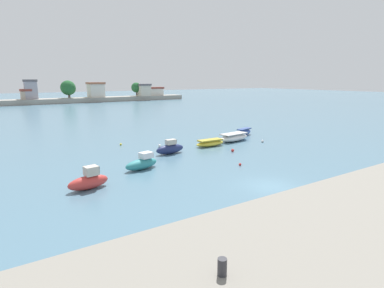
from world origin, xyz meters
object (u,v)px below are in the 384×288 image
(moored_boat_3, at_px, (210,143))
(mooring_buoy_1, at_px, (121,144))
(moored_boat_2, at_px, (170,148))
(mooring_buoy_4, at_px, (160,146))
(mooring_bollard, at_px, (222,267))
(mooring_buoy_3, at_px, (233,150))
(moored_boat_1, at_px, (142,163))
(moored_boat_0, at_px, (89,181))
(mooring_buoy_2, at_px, (240,164))
(mooring_buoy_0, at_px, (263,141))
(moored_boat_5, at_px, (244,132))
(moored_boat_4, at_px, (234,137))

(moored_boat_3, relative_size, mooring_buoy_1, 13.74)
(moored_boat_2, height_order, mooring_buoy_4, moored_boat_2)
(mooring_bollard, height_order, mooring_buoy_3, mooring_bollard)
(moored_boat_1, xyz_separation_m, moored_boat_3, (11.52, 4.80, -0.19))
(moored_boat_0, distance_m, moored_boat_3, 18.84)
(mooring_buoy_1, height_order, mooring_buoy_2, mooring_buoy_1)
(mooring_buoy_3, bearing_deg, mooring_buoy_2, -123.07)
(mooring_bollard, xyz_separation_m, mooring_buoy_0, (24.76, 22.48, -2.48))
(moored_boat_5, xyz_separation_m, mooring_buoy_1, (-18.48, 3.14, -0.36))
(moored_boat_2, relative_size, moored_boat_3, 0.90)
(moored_boat_2, relative_size, mooring_buoy_2, 13.76)
(moored_boat_1, xyz_separation_m, moored_boat_4, (16.24, 5.70, -0.07))
(mooring_buoy_3, relative_size, mooring_buoy_4, 0.93)
(mooring_buoy_0, bearing_deg, moored_boat_1, -171.52)
(moored_boat_1, relative_size, mooring_buoy_1, 12.37)
(moored_boat_1, relative_size, moored_boat_3, 0.90)
(moored_boat_0, distance_m, moored_boat_2, 12.89)
(moored_boat_5, height_order, mooring_buoy_4, moored_boat_5)
(moored_boat_2, distance_m, mooring_buoy_3, 7.42)
(mooring_bollard, relative_size, mooring_buoy_4, 1.49)
(mooring_bollard, height_order, moored_boat_2, mooring_bollard)
(mooring_buoy_1, distance_m, mooring_buoy_4, 5.28)
(mooring_buoy_0, height_order, mooring_buoy_2, mooring_buoy_0)
(moored_boat_0, xyz_separation_m, mooring_buoy_1, (7.75, 14.20, -0.52))
(moored_boat_0, distance_m, mooring_buoy_2, 14.47)
(mooring_buoy_0, bearing_deg, moored_boat_5, 73.74)
(moored_boat_4, bearing_deg, mooring_bollard, -138.67)
(moored_boat_3, bearing_deg, mooring_buoy_3, -83.81)
(mooring_buoy_0, height_order, mooring_buoy_3, mooring_buoy_0)
(mooring_bollard, distance_m, moored_boat_1, 20.61)
(mooring_buoy_1, xyz_separation_m, mooring_buoy_4, (3.75, -3.72, 0.04))
(moored_boat_0, distance_m, mooring_buoy_3, 18.00)
(moored_boat_0, height_order, moored_boat_2, moored_boat_0)
(mooring_buoy_2, height_order, mooring_buoy_3, mooring_buoy_3)
(mooring_buoy_0, bearing_deg, moored_boat_4, 132.89)
(moored_boat_2, height_order, moored_boat_3, moored_boat_2)
(mooring_bollard, height_order, mooring_buoy_2, mooring_bollard)
(moored_boat_2, xyz_separation_m, moored_boat_3, (6.28, 0.80, -0.21))
(mooring_bollard, xyz_separation_m, mooring_buoy_4, (11.63, 27.35, -2.47))
(moored_boat_2, xyz_separation_m, mooring_buoy_3, (6.67, -3.21, -0.45))
(moored_boat_3, distance_m, mooring_buoy_3, 4.03)
(moored_boat_2, distance_m, moored_boat_5, 15.85)
(mooring_buoy_0, relative_size, mooring_buoy_3, 1.02)
(moored_boat_4, relative_size, mooring_buoy_4, 13.60)
(moored_boat_1, bearing_deg, mooring_buoy_0, -3.88)
(moored_boat_1, distance_m, mooring_buoy_2, 9.64)
(mooring_buoy_1, relative_size, mooring_buoy_2, 1.12)
(moored_boat_1, distance_m, mooring_buoy_4, 9.63)
(mooring_buoy_1, bearing_deg, mooring_buoy_0, -27.00)
(moored_boat_1, distance_m, mooring_buoy_1, 11.61)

